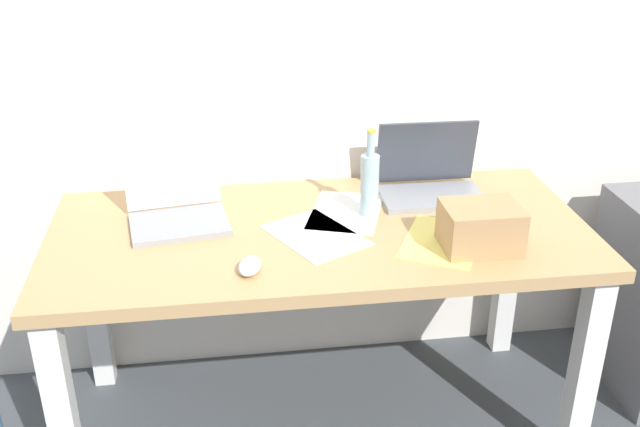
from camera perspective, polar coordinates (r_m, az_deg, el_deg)
ground_plane at (r=2.64m, az=0.00°, el=-15.47°), size 8.00×8.00×0.00m
back_wall at (r=2.46m, az=-1.45°, el=15.44°), size 5.20×0.08×2.60m
desk at (r=2.27m, az=0.00°, el=-3.40°), size 1.63×0.75×0.73m
laptop_left at (r=2.29m, az=-10.99°, el=0.31°), size 0.32×0.27×0.20m
laptop_right at (r=2.46m, az=8.50°, el=2.59°), size 0.34×0.23×0.24m
beer_bottle at (r=2.27m, az=3.86°, el=2.37°), size 0.06×0.06×0.28m
computer_mouse at (r=2.00m, az=-5.46°, el=-4.06°), size 0.08×0.11×0.03m
cardboard_box at (r=2.14m, az=12.32°, el=-1.06°), size 0.22×0.17×0.13m
paper_sheet_front_right at (r=2.18m, az=9.40°, el=-2.11°), size 0.32×0.36×0.00m
paper_sheet_center at (r=2.18m, az=-0.36°, el=-1.69°), size 0.32×0.36×0.00m
paper_sheet_near_back at (r=2.33m, az=1.99°, el=0.14°), size 0.29×0.35×0.00m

